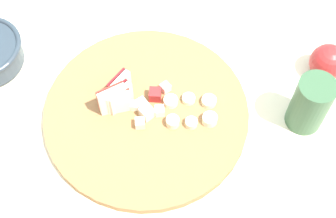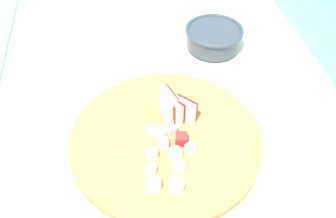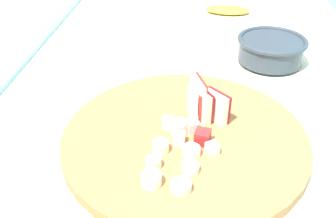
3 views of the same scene
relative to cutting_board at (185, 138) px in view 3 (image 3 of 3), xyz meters
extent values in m
cylinder|color=olive|center=(0.00, 0.00, 0.00)|extent=(0.37, 0.37, 0.02)
cube|color=#A32323|center=(-0.06, 0.02, 0.04)|extent=(0.05, 0.01, 0.06)
cube|color=#EFE5CC|center=(-0.06, 0.01, 0.04)|extent=(0.05, 0.02, 0.06)
cube|color=#B22D23|center=(-0.05, 0.02, 0.03)|extent=(0.04, 0.01, 0.05)
cube|color=white|center=(-0.05, 0.01, 0.03)|extent=(0.04, 0.01, 0.05)
cube|color=#B22D23|center=(-0.06, 0.02, 0.04)|extent=(0.05, 0.02, 0.06)
cube|color=#EFE5CC|center=(-0.06, 0.02, 0.04)|extent=(0.05, 0.03, 0.06)
cube|color=maroon|center=(-0.05, 0.03, 0.03)|extent=(0.04, 0.03, 0.05)
cube|color=beige|center=(-0.04, 0.02, 0.03)|extent=(0.05, 0.04, 0.05)
cube|color=maroon|center=(-0.04, 0.05, 0.03)|extent=(0.04, 0.04, 0.05)
cube|color=#EFE5CC|center=(-0.04, 0.04, 0.03)|extent=(0.04, 0.04, 0.05)
cube|color=#EFE5CC|center=(0.00, -0.01, 0.02)|extent=(0.03, 0.03, 0.02)
cube|color=white|center=(0.02, -0.01, 0.02)|extent=(0.02, 0.02, 0.02)
cube|color=white|center=(0.04, 0.04, 0.02)|extent=(0.02, 0.02, 0.02)
cube|color=white|center=(-0.01, 0.01, 0.02)|extent=(0.02, 0.02, 0.02)
cube|color=beige|center=(-0.01, -0.03, 0.02)|extent=(0.02, 0.02, 0.02)
cube|color=white|center=(-0.02, 0.01, 0.02)|extent=(0.02, 0.02, 0.01)
cube|color=#A32323|center=(0.02, 0.03, 0.02)|extent=(0.03, 0.03, 0.02)
cylinder|color=beige|center=(0.04, -0.03, 0.02)|extent=(0.02, 0.02, 0.02)
cylinder|color=beige|center=(0.08, -0.04, 0.02)|extent=(0.02, 0.02, 0.01)
cylinder|color=white|center=(0.11, -0.04, 0.02)|extent=(0.03, 0.03, 0.02)
cylinder|color=#F4EAC6|center=(0.05, 0.01, 0.01)|extent=(0.03, 0.03, 0.01)
cylinder|color=#F4EAC6|center=(0.08, 0.01, 0.01)|extent=(0.02, 0.02, 0.01)
cylinder|color=beige|center=(0.12, 0.00, 0.01)|extent=(0.03, 0.03, 0.01)
cylinder|color=#2D3842|center=(-0.28, 0.17, -0.01)|extent=(0.07, 0.07, 0.01)
cylinder|color=#2D3842|center=(-0.28, 0.17, 0.02)|extent=(0.13, 0.13, 0.05)
torus|color=#2D3842|center=(-0.28, 0.17, 0.04)|extent=(0.14, 0.14, 0.01)
ellipsoid|color=gold|center=(-0.59, 0.09, 0.00)|extent=(0.07, 0.13, 0.02)
camera|label=1|loc=(-0.03, -0.45, 0.79)|focal=53.60mm
camera|label=2|loc=(0.45, -0.07, 0.55)|focal=39.26mm
camera|label=3|loc=(0.45, 0.01, 0.36)|focal=40.03mm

